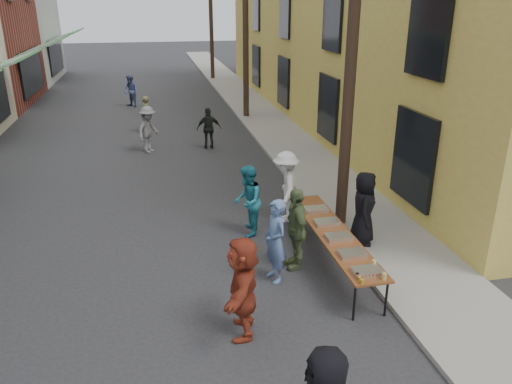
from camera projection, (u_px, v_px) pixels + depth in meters
name	position (u px, v px, depth m)	size (l,w,h in m)	color
ground	(166.00, 320.00, 8.54)	(120.00, 120.00, 0.00)	#28282B
sidewalk	(261.00, 116.00, 23.16)	(2.20, 60.00, 0.10)	gray
building_ochre	(403.00, 2.00, 21.64)	(10.00, 28.00, 10.00)	gold
utility_pole_near	(353.00, 31.00, 10.47)	(0.26, 0.26, 9.00)	#2D2116
utility_pole_mid	(246.00, 15.00, 21.42)	(0.26, 0.26, 9.00)	#2D2116
utility_pole_far	(211.00, 9.00, 32.36)	(0.26, 0.26, 9.00)	#2D2116
serving_table	(333.00, 234.00, 10.06)	(0.70, 4.00, 0.75)	maroon
catering_tray_sausage	(367.00, 271.00, 8.52)	(0.50, 0.33, 0.08)	maroon
catering_tray_foil_b	(352.00, 254.00, 9.12)	(0.50, 0.33, 0.08)	#B2B2B7
catering_tray_buns	(339.00, 237.00, 9.75)	(0.50, 0.33, 0.08)	tan
catering_tray_foil_d	(327.00, 222.00, 10.39)	(0.50, 0.33, 0.08)	#B2B2B7
catering_tray_buns_end	(316.00, 209.00, 11.03)	(0.50, 0.33, 0.08)	tan
condiment_jar_a	(362.00, 282.00, 8.21)	(0.07, 0.07, 0.08)	#A57F26
condiment_jar_b	(360.00, 279.00, 8.30)	(0.07, 0.07, 0.08)	#A57F26
condiment_jar_c	(357.00, 276.00, 8.39)	(0.07, 0.07, 0.08)	#A57F26
cup_stack	(384.00, 276.00, 8.33)	(0.08, 0.08, 0.12)	tan
guest_front_b	(275.00, 241.00, 9.49)	(0.61, 0.40, 1.67)	#5674A7
guest_front_c	(248.00, 201.00, 11.36)	(0.81, 0.63, 1.67)	teal
guest_front_d	(286.00, 187.00, 12.08)	(1.14, 0.66, 1.77)	white
guest_front_e	(296.00, 228.00, 9.96)	(1.00, 0.42, 1.71)	#57673C
guest_queue_back	(243.00, 287.00, 7.93)	(1.60, 0.51, 1.73)	#9A3821
server	(364.00, 208.00, 10.75)	(0.80, 0.52, 1.64)	black
passerby_left	(148.00, 130.00, 17.60)	(1.07, 0.61, 1.65)	slate
passerby_mid	(209.00, 128.00, 18.07)	(0.88, 0.37, 1.50)	black
passerby_right	(146.00, 114.00, 20.30)	(0.54, 0.35, 1.48)	brown
passerby_far	(131.00, 91.00, 25.10)	(0.77, 0.60, 1.59)	#48578C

